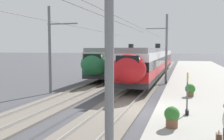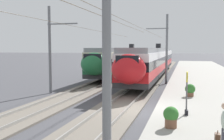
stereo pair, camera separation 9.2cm
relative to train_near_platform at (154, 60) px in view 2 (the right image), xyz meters
name	(u,v)px [view 2 (the right image)]	position (x,y,z in m)	size (l,w,h in m)	color
ground_plane	(138,111)	(-19.61, -1.31, -2.23)	(400.00, 400.00, 0.00)	#424247
track_near	(117,109)	(-19.61, 0.00, -2.16)	(120.00, 3.00, 0.28)	#6B6359
track_far	(50,105)	(-19.61, 4.59, -2.16)	(120.00, 3.00, 0.28)	#6B6359
train_near_platform	(154,60)	(0.00, 0.00, 0.00)	(33.95, 2.86, 4.27)	#2D2D30
train_far_track	(125,59)	(2.82, 4.59, 0.00)	(29.00, 3.00, 4.27)	#2D2D30
catenary_mast_west	(102,30)	(-28.51, -1.93, 2.03)	(38.56, 2.37, 8.29)	slate
catenary_mast_mid	(165,47)	(-6.47, -1.92, 1.68)	(38.56, 2.37, 7.42)	slate
catenary_mast_far_side	(52,48)	(-15.22, 6.80, 1.63)	(38.56, 2.69, 7.30)	slate
platform_sign	(187,83)	(-20.92, -4.11, -0.25)	(0.70, 0.08, 2.22)	#59595B
passenger_walking	(224,125)	(-25.95, -5.27, -0.93)	(0.53, 0.22, 1.69)	#383842
handbag_beside_passenger	(218,137)	(-24.82, -5.21, -1.72)	(0.32, 0.18, 0.44)	#472D1E
handbag_near_sign	(186,112)	(-21.10, -4.12, -1.75)	(0.32, 0.18, 0.38)	black
potted_plant_platform_edge	(190,90)	(-15.60, -4.39, -1.38)	(0.72, 0.72, 0.90)	brown
potted_plant_by_shelter	(171,116)	(-23.53, -3.46, -1.36)	(0.66, 0.66, 0.93)	brown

